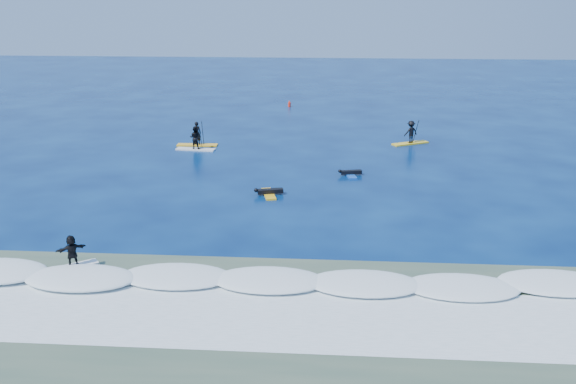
# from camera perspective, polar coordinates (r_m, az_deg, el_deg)

# --- Properties ---
(ground) EXTENTS (160.00, 160.00, 0.00)m
(ground) POSITION_cam_1_polar(r_m,az_deg,el_deg) (36.81, -1.67, -1.19)
(ground) COLOR #031643
(ground) RESTS_ON ground
(shallow_water) EXTENTS (90.00, 13.00, 0.01)m
(shallow_water) POSITION_cam_1_polar(r_m,az_deg,el_deg) (24.11, -5.05, -12.04)
(shallow_water) COLOR #3C513F
(shallow_water) RESTS_ON ground
(breaking_wave) EXTENTS (40.00, 6.00, 0.30)m
(breaking_wave) POSITION_cam_1_polar(r_m,az_deg,el_deg) (27.61, -3.75, -7.94)
(breaking_wave) COLOR white
(breaking_wave) RESTS_ON ground
(whitewater) EXTENTS (34.00, 5.00, 0.02)m
(whitewater) POSITION_cam_1_polar(r_m,az_deg,el_deg) (24.97, -4.69, -10.92)
(whitewater) COLOR silver
(whitewater) RESTS_ON ground
(sup_paddler_left) EXTENTS (3.20, 0.89, 2.23)m
(sup_paddler_left) POSITION_cam_1_polar(r_m,az_deg,el_deg) (51.07, -8.09, 4.87)
(sup_paddler_left) COLOR yellow
(sup_paddler_left) RESTS_ON ground
(sup_paddler_center) EXTENTS (3.08, 1.09, 2.12)m
(sup_paddler_center) POSITION_cam_1_polar(r_m,az_deg,el_deg) (49.68, -8.25, 4.61)
(sup_paddler_center) COLOR white
(sup_paddler_center) RESTS_ON ground
(sup_paddler_right) EXTENTS (3.07, 2.15, 2.16)m
(sup_paddler_right) POSITION_cam_1_polar(r_m,az_deg,el_deg) (52.02, 10.86, 5.13)
(sup_paddler_right) COLOR yellow
(sup_paddler_right) RESTS_ON ground
(prone_paddler_near) EXTENTS (1.76, 2.30, 0.47)m
(prone_paddler_near) POSITION_cam_1_polar(r_m,az_deg,el_deg) (38.61, -1.72, -0.02)
(prone_paddler_near) COLOR yellow
(prone_paddler_near) RESTS_ON ground
(prone_paddler_far) EXTENTS (1.60, 2.08, 0.42)m
(prone_paddler_far) POSITION_cam_1_polar(r_m,az_deg,el_deg) (42.82, 5.54, 1.68)
(prone_paddler_far) COLOR blue
(prone_paddler_far) RESTS_ON ground
(wave_surfer) EXTENTS (2.04, 1.73, 1.53)m
(wave_surfer) POSITION_cam_1_polar(r_m,az_deg,el_deg) (29.74, -18.65, -5.14)
(wave_surfer) COLOR white
(wave_surfer) RESTS_ON breaking_wave
(marker_buoy) EXTENTS (0.30, 0.30, 0.71)m
(marker_buoy) POSITION_cam_1_polar(r_m,az_deg,el_deg) (67.34, 0.12, 7.83)
(marker_buoy) COLOR red
(marker_buoy) RESTS_ON ground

